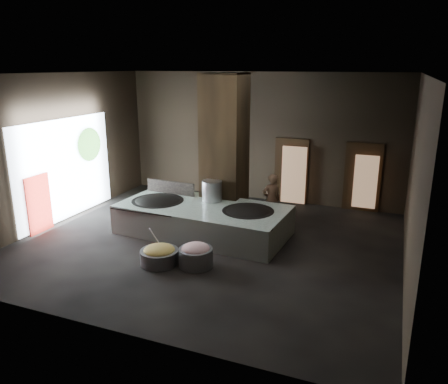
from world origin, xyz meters
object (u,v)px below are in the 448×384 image
at_px(stock_pot, 212,191).
at_px(cook, 271,200).
at_px(veg_basin, 160,257).
at_px(hearth_platform, 203,219).
at_px(wok_left, 158,203).
at_px(meat_basin, 196,257).
at_px(wok_right, 248,214).

xyz_separation_m(stock_pot, cook, (1.58, 0.85, -0.33)).
bearing_deg(veg_basin, hearth_platform, 86.00).
bearing_deg(wok_left, meat_basin, -42.32).
height_order(wok_right, veg_basin, wok_right).
distance_m(wok_right, veg_basin, 2.80).
relative_size(hearth_platform, veg_basin, 5.10).
bearing_deg(stock_pot, wok_left, -158.20).
height_order(wok_right, stock_pot, stock_pot).
relative_size(cook, meat_basin, 1.93).
xyz_separation_m(hearth_platform, stock_pot, (0.05, 0.55, 0.71)).
relative_size(hearth_platform, cook, 3.01).
bearing_deg(hearth_platform, meat_basin, -66.88).
bearing_deg(stock_pot, veg_basin, -94.23).
bearing_deg(meat_basin, wok_left, 137.68).
relative_size(hearth_platform, stock_pot, 7.67).
height_order(hearth_platform, veg_basin, hearth_platform).
xyz_separation_m(cook, meat_basin, (-0.90, -3.44, -0.57)).
relative_size(stock_pot, cook, 0.39).
distance_m(hearth_platform, veg_basin, 2.26).
bearing_deg(cook, wok_left, -13.07).
bearing_deg(wok_left, veg_basin, -59.48).
bearing_deg(cook, hearth_platform, 2.33).
relative_size(stock_pot, veg_basin, 0.67).
relative_size(wok_right, stock_pot, 2.25).
height_order(wok_left, veg_basin, wok_left).
bearing_deg(hearth_platform, wok_left, -174.74).
bearing_deg(stock_pot, wok_right, -21.04).
distance_m(wok_left, meat_basin, 3.00).
bearing_deg(meat_basin, wok_right, 73.63).
distance_m(cook, veg_basin, 4.11).
height_order(hearth_platform, wok_right, wok_right).
relative_size(wok_left, wok_right, 1.07).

